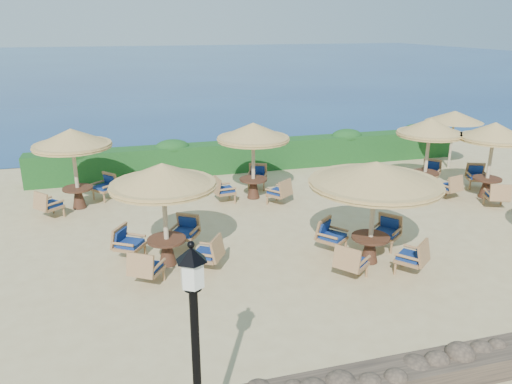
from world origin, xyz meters
name	(u,v)px	position (x,y,z in m)	size (l,w,h in m)	color
ground	(326,236)	(0.00, 0.00, 0.00)	(120.00, 120.00, 0.00)	tan
sea	(148,62)	(0.00, 70.00, 0.00)	(160.00, 160.00, 0.00)	navy
hedge	(258,155)	(0.00, 7.20, 0.60)	(18.00, 0.90, 1.20)	#144019
stone_wall	(470,364)	(0.00, -6.20, 0.22)	(15.00, 0.65, 0.44)	brown
lamp_post	(197,372)	(-4.80, -6.80, 1.55)	(0.44, 0.44, 3.31)	black
extra_parasol	(455,117)	(7.80, 5.20, 2.17)	(2.30, 2.30, 2.41)	#C4AE8A
cafe_set_0	(164,199)	(-4.57, -0.57, 1.76)	(2.75, 2.75, 2.65)	#C4AE8A
cafe_set_1	(374,190)	(0.39, -1.82, 1.93)	(3.26, 3.26, 2.65)	#C4AE8A
cafe_set_3	(73,151)	(-6.93, 4.32, 1.94)	(2.60, 2.47, 2.65)	#C4AE8A
cafe_set_4	(253,147)	(-1.15, 3.72, 1.82)	(2.66, 2.75, 2.65)	#C4AE8A
cafe_set_5	(428,143)	(5.03, 2.83, 1.77)	(2.69, 2.68, 2.65)	#C4AE8A
cafe_set_6	(492,145)	(6.67, 1.59, 1.88)	(2.26, 2.86, 2.65)	#C4AE8A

